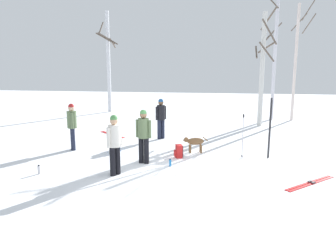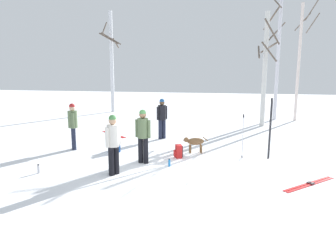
{
  "view_description": "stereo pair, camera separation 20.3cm",
  "coord_description": "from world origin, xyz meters",
  "px_view_note": "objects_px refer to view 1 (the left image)",
  "views": [
    {
      "loc": [
        1.1,
        -8.78,
        2.98
      ],
      "look_at": [
        -0.78,
        1.9,
        1.0
      ],
      "focal_mm": 34.03,
      "sensor_mm": 36.0,
      "label": 1
    },
    {
      "loc": [
        1.3,
        -8.75,
        2.98
      ],
      "look_at": [
        -0.78,
        1.9,
        1.0
      ],
      "focal_mm": 34.03,
      "sensor_mm": 36.0,
      "label": 2
    }
  ],
  "objects_px": {
    "person_3": "(144,133)",
    "backpack_0": "(179,151)",
    "person_0": "(72,124)",
    "ski_pair_lying_0": "(311,183)",
    "birch_tree_2": "(274,58)",
    "ski_pair_lying_1": "(112,134)",
    "backpack_1": "(116,147)",
    "birch_tree_0": "(108,60)",
    "dog": "(194,142)",
    "person_1": "(115,141)",
    "birch_tree_3": "(296,60)",
    "water_bottle_0": "(170,163)",
    "birch_tree_1": "(263,67)",
    "water_bottle_1": "(39,170)",
    "ski_poles_0": "(243,135)",
    "person_2": "(161,116)",
    "ski_pair_planted_0": "(270,129)"
  },
  "relations": [
    {
      "from": "ski_poles_0",
      "to": "birch_tree_1",
      "type": "xyz_separation_m",
      "value": [
        1.23,
        6.45,
        2.25
      ]
    },
    {
      "from": "person_3",
      "to": "backpack_0",
      "type": "height_order",
      "value": "person_3"
    },
    {
      "from": "dog",
      "to": "birch_tree_0",
      "type": "relative_size",
      "value": 0.13
    },
    {
      "from": "person_3",
      "to": "water_bottle_1",
      "type": "bearing_deg",
      "value": -149.96
    },
    {
      "from": "water_bottle_1",
      "to": "birch_tree_2",
      "type": "distance_m",
      "value": 14.27
    },
    {
      "from": "birch_tree_2",
      "to": "ski_pair_lying_1",
      "type": "bearing_deg",
      "value": -142.91
    },
    {
      "from": "birch_tree_1",
      "to": "water_bottle_0",
      "type": "bearing_deg",
      "value": -113.99
    },
    {
      "from": "person_2",
      "to": "ski_poles_0",
      "type": "height_order",
      "value": "person_2"
    },
    {
      "from": "person_0",
      "to": "person_2",
      "type": "bearing_deg",
      "value": 40.33
    },
    {
      "from": "backpack_0",
      "to": "dog",
      "type": "bearing_deg",
      "value": 58.77
    },
    {
      "from": "person_3",
      "to": "backpack_1",
      "type": "bearing_deg",
      "value": 140.74
    },
    {
      "from": "person_2",
      "to": "ski_poles_0",
      "type": "relative_size",
      "value": 1.15
    },
    {
      "from": "backpack_1",
      "to": "water_bottle_1",
      "type": "bearing_deg",
      "value": -117.5
    },
    {
      "from": "birch_tree_3",
      "to": "birch_tree_0",
      "type": "bearing_deg",
      "value": 172.16
    },
    {
      "from": "person_2",
      "to": "water_bottle_0",
      "type": "relative_size",
      "value": 7.12
    },
    {
      "from": "person_1",
      "to": "person_3",
      "type": "distance_m",
      "value": 1.34
    },
    {
      "from": "person_3",
      "to": "birch_tree_1",
      "type": "bearing_deg",
      "value": 60.16
    },
    {
      "from": "person_1",
      "to": "birch_tree_3",
      "type": "height_order",
      "value": "birch_tree_3"
    },
    {
      "from": "person_1",
      "to": "birch_tree_1",
      "type": "xyz_separation_m",
      "value": [
        4.85,
        8.78,
        2.06
      ]
    },
    {
      "from": "person_3",
      "to": "birch_tree_3",
      "type": "bearing_deg",
      "value": 56.71
    },
    {
      "from": "birch_tree_0",
      "to": "birch_tree_2",
      "type": "bearing_deg",
      "value": -7.93
    },
    {
      "from": "person_3",
      "to": "ski_pair_lying_0",
      "type": "height_order",
      "value": "person_3"
    },
    {
      "from": "ski_poles_0",
      "to": "backpack_0",
      "type": "height_order",
      "value": "ski_poles_0"
    },
    {
      "from": "ski_pair_lying_1",
      "to": "birch_tree_0",
      "type": "height_order",
      "value": "birch_tree_0"
    },
    {
      "from": "ski_pair_lying_1",
      "to": "birch_tree_3",
      "type": "relative_size",
      "value": 0.24
    },
    {
      "from": "person_0",
      "to": "water_bottle_0",
      "type": "distance_m",
      "value": 4.21
    },
    {
      "from": "dog",
      "to": "birch_tree_3",
      "type": "distance_m",
      "value": 9.97
    },
    {
      "from": "ski_pair_planted_0",
      "to": "birch_tree_3",
      "type": "relative_size",
      "value": 0.31
    },
    {
      "from": "person_3",
      "to": "ski_pair_lying_0",
      "type": "relative_size",
      "value": 1.13
    },
    {
      "from": "ski_poles_0",
      "to": "person_3",
      "type": "bearing_deg",
      "value": -160.58
    },
    {
      "from": "birch_tree_2",
      "to": "birch_tree_3",
      "type": "height_order",
      "value": "birch_tree_2"
    },
    {
      "from": "water_bottle_0",
      "to": "ski_pair_lying_0",
      "type": "bearing_deg",
      "value": -11.78
    },
    {
      "from": "backpack_1",
      "to": "birch_tree_1",
      "type": "bearing_deg",
      "value": 48.89
    },
    {
      "from": "birch_tree_1",
      "to": "dog",
      "type": "bearing_deg",
      "value": -115.64
    },
    {
      "from": "birch_tree_0",
      "to": "backpack_1",
      "type": "bearing_deg",
      "value": -68.76
    },
    {
      "from": "birch_tree_0",
      "to": "birch_tree_3",
      "type": "height_order",
      "value": "birch_tree_0"
    },
    {
      "from": "water_bottle_0",
      "to": "birch_tree_2",
      "type": "distance_m",
      "value": 11.45
    },
    {
      "from": "ski_pair_planted_0",
      "to": "backpack_0",
      "type": "height_order",
      "value": "ski_pair_planted_0"
    },
    {
      "from": "water_bottle_0",
      "to": "birch_tree_3",
      "type": "relative_size",
      "value": 0.04
    },
    {
      "from": "birch_tree_0",
      "to": "person_3",
      "type": "bearing_deg",
      "value": -64.91
    },
    {
      "from": "backpack_1",
      "to": "person_0",
      "type": "bearing_deg",
      "value": 176.34
    },
    {
      "from": "ski_poles_0",
      "to": "birch_tree_2",
      "type": "distance_m",
      "value": 9.4
    },
    {
      "from": "backpack_0",
      "to": "birch_tree_2",
      "type": "distance_m",
      "value": 10.5
    },
    {
      "from": "dog",
      "to": "ski_poles_0",
      "type": "xyz_separation_m",
      "value": [
        1.65,
        -0.47,
        0.41
      ]
    },
    {
      "from": "ski_pair_lying_1",
      "to": "birch_tree_2",
      "type": "height_order",
      "value": "birch_tree_2"
    },
    {
      "from": "person_0",
      "to": "person_1",
      "type": "distance_m",
      "value": 3.46
    },
    {
      "from": "birch_tree_1",
      "to": "backpack_1",
      "type": "bearing_deg",
      "value": -131.11
    },
    {
      "from": "water_bottle_1",
      "to": "birch_tree_0",
      "type": "xyz_separation_m",
      "value": [
        -2.6,
        12.85,
        3.36
      ]
    },
    {
      "from": "person_0",
      "to": "ski_pair_lying_0",
      "type": "relative_size",
      "value": 1.13
    },
    {
      "from": "ski_poles_0",
      "to": "water_bottle_1",
      "type": "relative_size",
      "value": 5.63
    }
  ]
}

